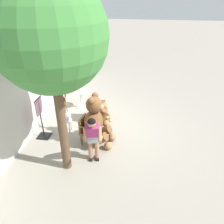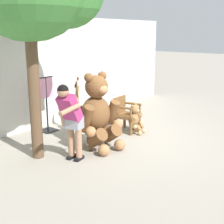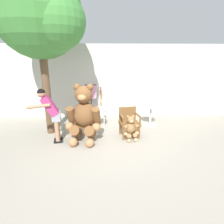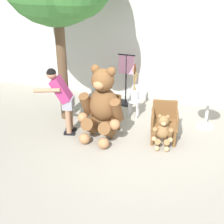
{
  "view_description": "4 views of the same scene",
  "coord_description": "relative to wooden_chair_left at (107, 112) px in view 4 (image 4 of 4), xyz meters",
  "views": [
    {
      "loc": [
        -6.0,
        -1.09,
        4.21
      ],
      "look_at": [
        -0.16,
        -0.24,
        0.84
      ],
      "focal_mm": 35.0,
      "sensor_mm": 36.0,
      "label": 1
    },
    {
      "loc": [
        -5.33,
        -4.09,
        2.41
      ],
      "look_at": [
        -0.38,
        0.01,
        0.76
      ],
      "focal_mm": 50.0,
      "sensor_mm": 36.0,
      "label": 2
    },
    {
      "loc": [
        -0.06,
        -4.51,
        2.23
      ],
      "look_at": [
        0.12,
        0.23,
        0.81
      ],
      "focal_mm": 28.0,
      "sensor_mm": 36.0,
      "label": 3
    },
    {
      "loc": [
        1.25,
        -5.46,
        3.68
      ],
      "look_at": [
        -0.37,
        -0.11,
        0.78
      ],
      "focal_mm": 50.0,
      "sensor_mm": 36.0,
      "label": 4
    }
  ],
  "objects": [
    {
      "name": "wooden_chair_left",
      "position": [
        0.0,
        0.0,
        0.0
      ],
      "size": [
        0.62,
        0.59,
        0.86
      ],
      "color": "brown",
      "rests_on": "ground"
    },
    {
      "name": "person_visitor",
      "position": [
        -0.89,
        -0.36,
        0.44
      ],
      "size": [
        0.77,
        0.58,
        1.52
      ],
      "color": "black",
      "rests_on": "ground"
    },
    {
      "name": "clothing_display_stand",
      "position": [
        0.05,
        1.5,
        0.26
      ],
      "size": [
        0.44,
        0.4,
        1.36
      ],
      "color": "black",
      "rests_on": "ground"
    },
    {
      "name": "white_stool",
      "position": [
        0.43,
        0.82,
        -0.11
      ],
      "size": [
        0.34,
        0.34,
        0.46
      ],
      "color": "silver",
      "rests_on": "ground"
    },
    {
      "name": "ground_plane",
      "position": [
        0.64,
        -0.42,
        -0.46
      ],
      "size": [
        60.0,
        60.0,
        0.0
      ],
      "primitive_type": "plane",
      "color": "gray"
    },
    {
      "name": "wooden_chair_right",
      "position": [
        1.28,
        -0.0,
        0.0
      ],
      "size": [
        0.64,
        0.6,
        0.86
      ],
      "color": "brown",
      "rests_on": "ground"
    },
    {
      "name": "round_side_table",
      "position": [
        2.15,
        0.82,
        -0.01
      ],
      "size": [
        0.56,
        0.56,
        0.72
      ],
      "color": "silver",
      "rests_on": "ground"
    },
    {
      "name": "teddy_bear_large",
      "position": [
        -0.02,
        -0.27,
        0.33
      ],
      "size": [
        0.99,
        0.97,
        1.62
      ],
      "color": "brown",
      "rests_on": "ground"
    },
    {
      "name": "back_wall",
      "position": [
        0.64,
        1.98,
        0.94
      ],
      "size": [
        10.0,
        0.16,
        2.8
      ],
      "primitive_type": "cube",
      "color": "beige",
      "rests_on": "ground"
    },
    {
      "name": "teddy_bear_small",
      "position": [
        1.3,
        -0.28,
        -0.11
      ],
      "size": [
        0.45,
        0.44,
        0.73
      ],
      "color": "olive",
      "rests_on": "ground"
    },
    {
      "name": "brush_bucket",
      "position": [
        0.43,
        0.82,
        0.21
      ],
      "size": [
        0.22,
        0.22,
        0.92
      ],
      "color": "silver",
      "rests_on": "white_stool"
    }
  ]
}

